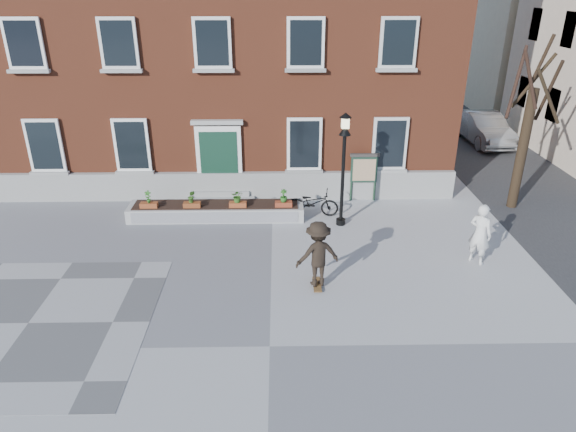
{
  "coord_description": "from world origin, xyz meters",
  "views": [
    {
      "loc": [
        0.24,
        -9.57,
        7.7
      ],
      "look_at": [
        0.5,
        4.0,
        1.5
      ],
      "focal_mm": 32.0,
      "sensor_mm": 36.0,
      "label": 1
    }
  ],
  "objects_px": {
    "bystander": "(480,234)",
    "notice_board": "(364,169)",
    "parked_car": "(483,128)",
    "skateboarder": "(318,254)",
    "bicycle": "(313,203)",
    "lamp_post": "(344,155)"
  },
  "relations": [
    {
      "from": "lamp_post",
      "to": "skateboarder",
      "type": "bearing_deg",
      "value": -105.5
    },
    {
      "from": "skateboarder",
      "to": "bystander",
      "type": "bearing_deg",
      "value": 14.67
    },
    {
      "from": "notice_board",
      "to": "lamp_post",
      "type": "bearing_deg",
      "value": -116.59
    },
    {
      "from": "parked_car",
      "to": "notice_board",
      "type": "bearing_deg",
      "value": -137.01
    },
    {
      "from": "parked_car",
      "to": "bystander",
      "type": "relative_size",
      "value": 2.54
    },
    {
      "from": "bicycle",
      "to": "lamp_post",
      "type": "relative_size",
      "value": 0.47
    },
    {
      "from": "parked_car",
      "to": "skateboarder",
      "type": "xyz_separation_m",
      "value": [
        -9.63,
        -13.81,
        0.23
      ]
    },
    {
      "from": "bicycle",
      "to": "skateboarder",
      "type": "relative_size",
      "value": 0.94
    },
    {
      "from": "skateboarder",
      "to": "lamp_post",
      "type": "bearing_deg",
      "value": 74.5
    },
    {
      "from": "bystander",
      "to": "skateboarder",
      "type": "height_order",
      "value": "skateboarder"
    },
    {
      "from": "bicycle",
      "to": "bystander",
      "type": "relative_size",
      "value": 0.98
    },
    {
      "from": "notice_board",
      "to": "parked_car",
      "type": "bearing_deg",
      "value": 45.84
    },
    {
      "from": "bystander",
      "to": "notice_board",
      "type": "relative_size",
      "value": 1.01
    },
    {
      "from": "bystander",
      "to": "parked_car",
      "type": "bearing_deg",
      "value": -62.71
    },
    {
      "from": "bicycle",
      "to": "notice_board",
      "type": "distance_m",
      "value": 2.54
    },
    {
      "from": "parked_car",
      "to": "lamp_post",
      "type": "distance_m",
      "value": 13.12
    },
    {
      "from": "bicycle",
      "to": "parked_car",
      "type": "distance_m",
      "value": 13.07
    },
    {
      "from": "parked_car",
      "to": "bicycle",
      "type": "bearing_deg",
      "value": -139.2
    },
    {
      "from": "lamp_post",
      "to": "skateboarder",
      "type": "height_order",
      "value": "lamp_post"
    },
    {
      "from": "parked_car",
      "to": "lamp_post",
      "type": "height_order",
      "value": "lamp_post"
    },
    {
      "from": "bicycle",
      "to": "lamp_post",
      "type": "height_order",
      "value": "lamp_post"
    },
    {
      "from": "bystander",
      "to": "notice_board",
      "type": "xyz_separation_m",
      "value": [
        -2.7,
        4.86,
        0.32
      ]
    }
  ]
}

